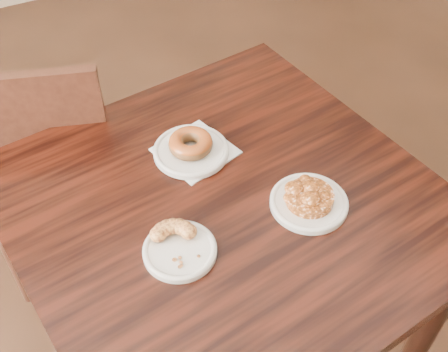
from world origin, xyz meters
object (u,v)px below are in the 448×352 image
glazed_donut (191,144)px  apple_fritter (310,196)px  chair_far (54,163)px  cruller_fragment (179,244)px  cafe_table (225,295)px

glazed_donut → apple_fritter: bearing=-57.8°
chair_far → apple_fritter: bearing=139.3°
chair_far → cruller_fragment: (0.14, -0.69, 0.33)m
apple_fritter → glazed_donut: bearing=122.2°
cafe_table → apple_fritter: apple_fritter is taller
cafe_table → chair_far: 0.67m
cafe_table → chair_far: size_ratio=0.96×
cruller_fragment → cafe_table: bearing=30.6°
cafe_table → glazed_donut: glazed_donut is taller
chair_far → cruller_fragment: chair_far is taller
cafe_table → apple_fritter: bearing=-38.9°
cafe_table → glazed_donut: bearing=84.6°
cafe_table → cruller_fragment: size_ratio=7.64×
cruller_fragment → glazed_donut: bearing=61.2°
apple_fritter → cruller_fragment: (-0.29, 0.01, -0.00)m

